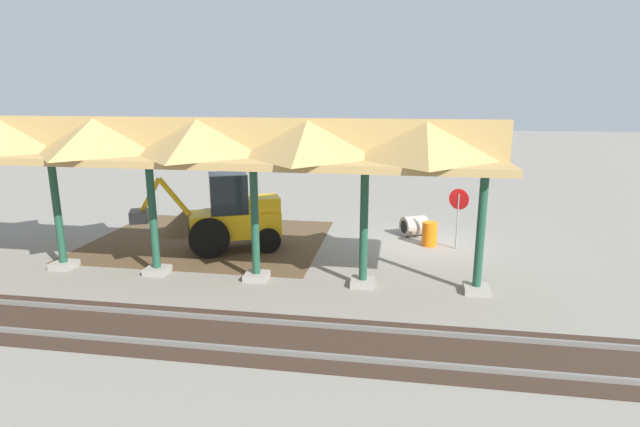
{
  "coord_description": "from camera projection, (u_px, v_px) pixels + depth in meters",
  "views": [
    {
      "loc": [
        1.09,
        18.56,
        5.61
      ],
      "look_at": [
        3.7,
        2.33,
        1.6
      ],
      "focal_mm": 28.0,
      "sensor_mm": 36.0,
      "label": 1
    }
  ],
  "objects": [
    {
      "name": "rail_tracks",
      "position": [
        442.0,
        351.0,
        11.03
      ],
      "size": [
        60.0,
        2.58,
        0.15
      ],
      "color": "slate",
      "rests_on": "ground"
    },
    {
      "name": "traffic_barrel",
      "position": [
        429.0,
        234.0,
        18.63
      ],
      "size": [
        0.56,
        0.56,
        0.9
      ],
      "primitive_type": "cylinder",
      "color": "orange",
      "rests_on": "ground"
    },
    {
      "name": "concrete_pipe",
      "position": [
        414.0,
        226.0,
        19.96
      ],
      "size": [
        1.19,
        1.13,
        0.8
      ],
      "color": "#9E9384",
      "rests_on": "ground"
    },
    {
      "name": "platform_canopy",
      "position": [
        199.0,
        143.0,
        14.64
      ],
      "size": [
        17.54,
        3.2,
        4.9
      ],
      "color": "#9E998E",
      "rests_on": "ground"
    },
    {
      "name": "stop_sign",
      "position": [
        458.0,
        206.0,
        17.96
      ],
      "size": [
        0.66,
        0.42,
        2.25
      ],
      "color": "gray",
      "rests_on": "ground"
    },
    {
      "name": "dirt_work_zone",
      "position": [
        209.0,
        240.0,
        19.42
      ],
      "size": [
        8.81,
        7.0,
        0.01
      ],
      "primitive_type": "cube",
      "color": "brown",
      "rests_on": "ground"
    },
    {
      "name": "ground_plane",
      "position": [
        426.0,
        244.0,
        18.96
      ],
      "size": [
        120.0,
        120.0,
        0.0
      ],
      "primitive_type": "plane",
      "color": "gray"
    },
    {
      "name": "dirt_mound",
      "position": [
        186.0,
        232.0,
        20.54
      ],
      "size": [
        4.22,
        4.22,
        1.86
      ],
      "primitive_type": "cone",
      "color": "brown",
      "rests_on": "ground"
    },
    {
      "name": "backhoe",
      "position": [
        231.0,
        216.0,
        17.97
      ],
      "size": [
        5.15,
        3.12,
        2.82
      ],
      "color": "#EAB214",
      "rests_on": "ground"
    }
  ]
}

